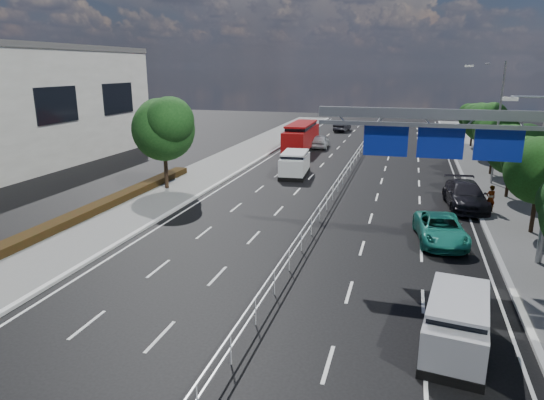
% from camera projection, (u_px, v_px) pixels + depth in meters
% --- Properties ---
extents(ground, '(160.00, 160.00, 0.00)m').
position_uv_depth(ground, '(240.00, 350.00, 15.26)').
color(ground, black).
rests_on(ground, ground).
extents(kerb_near, '(0.25, 140.00, 0.15)m').
position_uv_depth(kerb_near, '(7.00, 310.00, 17.62)').
color(kerb_near, silver).
rests_on(kerb_near, ground).
extents(median_fence, '(0.05, 85.00, 1.02)m').
position_uv_depth(median_fence, '(341.00, 179.00, 35.97)').
color(median_fence, silver).
rests_on(median_fence, ground).
extents(hedge_near, '(1.00, 36.00, 0.44)m').
position_uv_depth(hedge_near, '(14.00, 244.00, 23.31)').
color(hedge_near, black).
rests_on(hedge_near, sidewalk_near).
extents(overhead_gantry, '(10.24, 0.38, 7.45)m').
position_uv_depth(overhead_gantry, '(459.00, 137.00, 21.30)').
color(overhead_gantry, gray).
rests_on(overhead_gantry, ground).
extents(streetlight_far, '(2.78, 2.40, 9.00)m').
position_uv_depth(streetlight_far, '(495.00, 115.00, 35.19)').
color(streetlight_far, gray).
rests_on(streetlight_far, ground).
extents(near_tree_back, '(4.84, 4.51, 6.69)m').
position_uv_depth(near_tree_back, '(164.00, 126.00, 33.84)').
color(near_tree_back, black).
rests_on(near_tree_back, ground).
extents(far_tree_d, '(3.85, 3.59, 5.34)m').
position_uv_depth(far_tree_d, '(542.00, 166.00, 24.72)').
color(far_tree_d, black).
rests_on(far_tree_d, ground).
extents(far_tree_e, '(3.63, 3.38, 5.13)m').
position_uv_depth(far_tree_e, '(513.00, 146.00, 31.71)').
color(far_tree_e, black).
rests_on(far_tree_e, ground).
extents(far_tree_f, '(3.52, 3.28, 5.02)m').
position_uv_depth(far_tree_f, '(496.00, 133.00, 38.68)').
color(far_tree_f, black).
rests_on(far_tree_f, ground).
extents(far_tree_g, '(3.96, 3.69, 5.45)m').
position_uv_depth(far_tree_g, '(484.00, 120.00, 45.56)').
color(far_tree_g, black).
rests_on(far_tree_g, ground).
extents(far_tree_h, '(3.41, 3.18, 4.91)m').
position_uv_depth(far_tree_h, '(474.00, 116.00, 52.60)').
color(far_tree_h, black).
rests_on(far_tree_h, ground).
extents(white_minivan, '(2.34, 4.72, 1.99)m').
position_uv_depth(white_minivan, '(295.00, 164.00, 39.26)').
color(white_minivan, black).
rests_on(white_minivan, ground).
extents(red_bus, '(2.53, 9.68, 2.88)m').
position_uv_depth(red_bus, '(301.00, 136.00, 51.19)').
color(red_bus, black).
rests_on(red_bus, ground).
extents(near_car_silver, '(1.92, 4.30, 1.44)m').
position_uv_depth(near_car_silver, '(320.00, 141.00, 52.93)').
color(near_car_silver, '#A6AAAD').
rests_on(near_car_silver, ground).
extents(near_car_dark, '(1.93, 4.52, 1.45)m').
position_uv_depth(near_car_dark, '(342.00, 126.00, 66.60)').
color(near_car_dark, black).
rests_on(near_car_dark, ground).
extents(silver_minivan, '(2.36, 4.50, 1.79)m').
position_uv_depth(silver_minivan, '(457.00, 323.00, 15.16)').
color(silver_minivan, black).
rests_on(silver_minivan, ground).
extents(parked_car_teal, '(2.81, 5.12, 1.36)m').
position_uv_depth(parked_car_teal, '(441.00, 229.00, 24.48)').
color(parked_car_teal, '#1A7868').
rests_on(parked_car_teal, ground).
extents(parked_car_dark, '(2.72, 5.68, 1.60)m').
position_uv_depth(parked_car_dark, '(465.00, 195.00, 30.46)').
color(parked_car_dark, black).
rests_on(parked_car_dark, ground).
extents(pedestrian_a, '(0.71, 0.61, 1.64)m').
position_uv_depth(pedestrian_a, '(491.00, 199.00, 29.06)').
color(pedestrian_a, gray).
rests_on(pedestrian_a, sidewalk_far).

